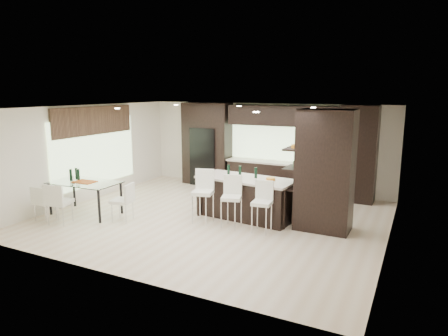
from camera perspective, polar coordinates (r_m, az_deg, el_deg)
The scene contains 22 objects.
ground at distance 9.94m, azimuth -1.55°, elevation -7.12°, with size 8.00×8.00×0.00m, color beige.
back_wall at distance 12.76m, azimuth 5.82°, elevation 3.12°, with size 8.00×0.02×2.70m, color white.
left_wall at distance 11.99m, azimuth -18.73°, elevation 2.08°, with size 0.02×7.00×2.70m, color white.
right_wall at distance 8.52m, azimuth 22.89°, elevation -1.68°, with size 0.02×7.00×2.70m, color white.
ceiling at distance 9.45m, azimuth -1.64°, elevation 8.63°, with size 8.00×7.00×0.02m, color white.
window_left at distance 12.10m, azimuth -17.93°, elevation 2.21°, with size 0.04×3.20×1.90m, color #B2D199.
window_back at distance 12.50m, azimuth 8.36°, elevation 3.82°, with size 3.40×0.04×1.20m, color #B2D199.
stone_accent at distance 11.98m, azimuth -18.09°, elevation 6.46°, with size 0.08×3.00×0.80m, color brown.
ceiling_spots at distance 9.67m, azimuth -0.93°, elevation 8.57°, with size 4.00×3.00×0.02m, color white.
back_cabinetry at distance 12.28m, azimuth 7.46°, elevation 2.78°, with size 6.80×0.68×2.70m, color black.
refrigerator at distance 13.26m, azimuth -2.50°, elevation 1.73°, with size 0.90×0.68×1.90m, color black.
partition_column at distance 9.09m, azimuth 14.25°, elevation -0.38°, with size 1.20×0.80×2.70m, color black.
kitchen_island at distance 9.86m, azimuth 3.14°, elevation -4.25°, with size 2.40×1.03×1.00m, color black.
stool_left at distance 9.44m, azimuth -3.04°, elevation -4.86°, with size 0.45×0.45×1.02m, color white.
stool_mid at distance 9.13m, azimuth 1.06°, elevation -5.59°, with size 0.43×0.43×0.97m, color white.
stool_right at distance 8.87m, azimuth 5.42°, elevation -6.30°, with size 0.41×0.41×0.92m, color white.
bench at distance 10.40m, azimuth 7.84°, elevation -4.93°, with size 1.31×0.50×0.50m, color black.
floor_vase at distance 9.86m, azimuth 11.51°, elevation -3.67°, with size 0.46×0.46×1.26m, color #49573E, non-canonical shape.
dining_table at distance 10.70m, azimuth -19.14°, elevation -4.08°, with size 1.74×0.98×0.84m, color white.
chair_near at distance 10.16m, azimuth -22.42°, elevation -4.90°, with size 0.49×0.49×0.90m, color white.
chair_far at distance 10.60m, azimuth -24.21°, elevation -4.73°, with size 0.43×0.43×0.79m, color white.
chair_end at distance 9.91m, azimuth -14.34°, elevation -4.95°, with size 0.46×0.46×0.85m, color white.
Camera 1 is at (4.45, -8.33, 3.10)m, focal length 32.00 mm.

